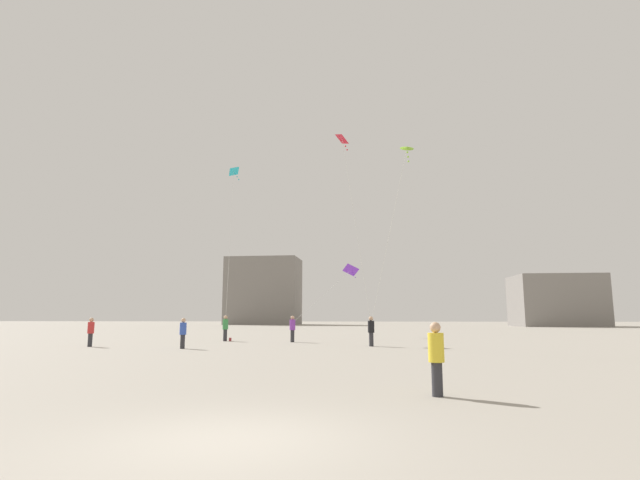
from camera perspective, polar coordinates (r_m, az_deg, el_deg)
The scene contains 14 objects.
ground_plane at distance 7.66m, azimuth -10.47°, elevation -22.08°, with size 300.00×300.00×0.00m, color #9E9689.
person_in_green at distance 35.88m, azimuth -10.98°, elevation -9.94°, with size 0.39×0.39×1.80m.
person_in_purple at distance 33.99m, azimuth -3.23°, elevation -10.17°, with size 0.39×0.39×1.78m.
person_in_blue at distance 28.23m, azimuth -15.70°, elevation -10.28°, with size 0.36×0.36×1.65m.
person_in_black at distance 29.48m, azimuth 5.99°, elevation -10.38°, with size 0.38×0.38×1.74m.
person_in_yellow at distance 11.57m, azimuth 13.41°, elevation -12.95°, with size 0.36×0.36×1.63m.
person_in_red at distance 31.87m, azimuth -25.18°, elevation -9.56°, with size 0.36×0.36×1.67m.
kite_lime_diamond at distance 26.94m, azimuth 10.01°, elevation 10.00°, with size 2.41×4.55×9.61m.
kite_cyan_delta at distance 40.62m, azimuth -10.05°, elevation 7.51°, with size 1.00×3.83×12.41m.
kite_violet_delta at distance 43.59m, azimuth 3.57°, elevation -3.60°, with size 4.56×10.64×4.95m.
kite_crimson_delta at distance 32.34m, azimuth 2.72°, elevation 11.23°, with size 2.02×1.54×12.12m.
building_left_hall at distance 104.06m, azimuth -6.56°, elevation -5.95°, with size 15.06×10.44×13.84m.
building_centre_hall at distance 94.14m, azimuth 25.82°, elevation -6.40°, with size 13.90×10.59×8.71m.
handbag_beside_flyer at distance 35.91m, azimuth -10.43°, elevation -11.34°, with size 0.32×0.14×0.24m, color maroon.
Camera 1 is at (1.93, -7.19, 1.77)m, focal length 27.43 mm.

